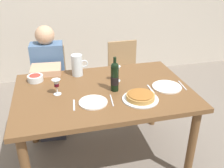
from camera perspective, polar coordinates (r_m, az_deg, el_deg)
ground_plane at (r=2.63m, az=-1.70°, el=-16.09°), size 8.00×8.00×0.00m
dining_table at (r=2.23m, az=-1.93°, el=-3.40°), size 1.50×1.00×0.76m
wine_bottle at (r=2.11m, az=0.61°, el=1.67°), size 0.07×0.07×0.30m
water_pitcher at (r=2.44m, az=-7.83°, el=3.96°), size 0.16×0.10×0.21m
baked_tart at (r=2.03m, az=6.43°, el=-2.83°), size 0.29×0.29×0.06m
salad_bowl at (r=2.42m, az=-16.90°, el=1.37°), size 0.14×0.14×0.07m
wine_glass_left_diner at (r=2.12m, az=-12.41°, el=0.04°), size 0.07×0.07×0.14m
wine_glass_right_diner at (r=2.30m, az=1.13°, el=3.03°), size 0.07×0.07×0.15m
dinner_plate_left_setting at (r=1.99m, az=-4.26°, el=-4.12°), size 0.23×0.23×0.01m
dinner_plate_right_setting at (r=2.27m, az=12.24°, el=-0.62°), size 0.26×0.26×0.01m
fork_left_setting at (r=1.98m, az=-8.55°, el=-4.71°), size 0.03×0.16×0.00m
knife_left_setting at (r=2.02m, az=-0.06°, el=-3.69°), size 0.03×0.18×0.00m
knife_right_setting at (r=2.34m, az=15.55°, el=-0.28°), size 0.03×0.18×0.00m
spoon_right_setting at (r=2.21m, az=8.72°, el=-1.14°), size 0.02×0.16×0.00m
chair_left at (r=3.06m, az=-13.60°, el=1.06°), size 0.43×0.43×0.87m
diner_left at (r=2.80m, az=-14.03°, el=1.21°), size 0.36×0.52×1.16m
chair_right at (r=3.15m, az=2.77°, el=2.59°), size 0.40×0.40×0.87m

